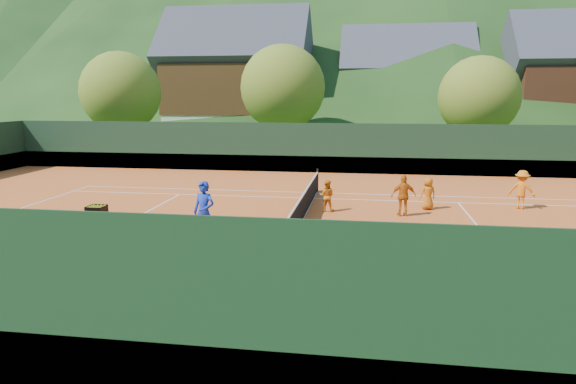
# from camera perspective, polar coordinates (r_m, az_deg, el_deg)

# --- Properties ---
(ground) EXTENTS (400.00, 400.00, 0.00)m
(ground) POSITION_cam_1_polar(r_m,az_deg,el_deg) (19.54, 1.61, -3.14)
(ground) COLOR #264C17
(ground) RESTS_ON ground
(clay_court) EXTENTS (40.00, 24.00, 0.02)m
(clay_court) POSITION_cam_1_polar(r_m,az_deg,el_deg) (19.54, 1.61, -3.12)
(clay_court) COLOR #C2551F
(clay_court) RESTS_ON ground
(coach) EXTENTS (0.82, 0.64, 2.00)m
(coach) POSITION_cam_1_polar(r_m,az_deg,el_deg) (16.55, -9.31, -2.23)
(coach) COLOR #1932A7
(coach) RESTS_ON clay_court
(student_a) EXTENTS (0.67, 0.54, 1.28)m
(student_a) POSITION_cam_1_polar(r_m,az_deg,el_deg) (20.85, 4.33, -0.43)
(student_a) COLOR orange
(student_a) RESTS_ON clay_court
(student_b) EXTENTS (1.00, 0.53, 1.63)m
(student_b) POSITION_cam_1_polar(r_m,az_deg,el_deg) (20.44, 12.72, -0.39)
(student_b) COLOR #D06912
(student_b) RESTS_ON clay_court
(student_c) EXTENTS (0.75, 0.61, 1.33)m
(student_c) POSITION_cam_1_polar(r_m,az_deg,el_deg) (21.89, 15.30, -0.17)
(student_c) COLOR #CA6612
(student_c) RESTS_ON clay_court
(student_d) EXTENTS (1.19, 0.94, 1.61)m
(student_d) POSITION_cam_1_polar(r_m,az_deg,el_deg) (23.35, 24.53, 0.24)
(student_d) COLOR orange
(student_d) RESTS_ON clay_court
(tennis_ball_0) EXTENTS (0.07, 0.07, 0.07)m
(tennis_ball_0) POSITION_cam_1_polar(r_m,az_deg,el_deg) (18.46, 17.80, -4.33)
(tennis_ball_0) COLOR #C6E025
(tennis_ball_0) RESTS_ON clay_court
(tennis_ball_1) EXTENTS (0.07, 0.07, 0.07)m
(tennis_ball_1) POSITION_cam_1_polar(r_m,az_deg,el_deg) (12.94, 23.35, -11.21)
(tennis_ball_1) COLOR #C6E025
(tennis_ball_1) RESTS_ON clay_court
(tennis_ball_2) EXTENTS (0.07, 0.07, 0.07)m
(tennis_ball_2) POSITION_cam_1_polar(r_m,az_deg,el_deg) (19.04, -18.57, -3.92)
(tennis_ball_2) COLOR #C6E025
(tennis_ball_2) RESTS_ON clay_court
(tennis_ball_3) EXTENTS (0.07, 0.07, 0.07)m
(tennis_ball_3) POSITION_cam_1_polar(r_m,az_deg,el_deg) (18.47, -8.98, -3.93)
(tennis_ball_3) COLOR #C6E025
(tennis_ball_3) RESTS_ON clay_court
(tennis_ball_4) EXTENTS (0.07, 0.07, 0.07)m
(tennis_ball_4) POSITION_cam_1_polar(r_m,az_deg,el_deg) (14.23, 7.45, -8.40)
(tennis_ball_4) COLOR #C6E025
(tennis_ball_4) RESTS_ON clay_court
(tennis_ball_5) EXTENTS (0.07, 0.07, 0.07)m
(tennis_ball_5) POSITION_cam_1_polar(r_m,az_deg,el_deg) (17.50, -7.11, -4.71)
(tennis_ball_5) COLOR #C6E025
(tennis_ball_5) RESTS_ON clay_court
(tennis_ball_7) EXTENTS (0.07, 0.07, 0.07)m
(tennis_ball_7) POSITION_cam_1_polar(r_m,az_deg,el_deg) (11.26, 20.25, -14.35)
(tennis_ball_7) COLOR #C6E025
(tennis_ball_7) RESTS_ON clay_court
(tennis_ball_8) EXTENTS (0.07, 0.07, 0.07)m
(tennis_ball_8) POSITION_cam_1_polar(r_m,az_deg,el_deg) (16.25, -17.35, -6.35)
(tennis_ball_8) COLOR #C6E025
(tennis_ball_8) RESTS_ON clay_court
(tennis_ball_10) EXTENTS (0.07, 0.07, 0.07)m
(tennis_ball_10) POSITION_cam_1_polar(r_m,az_deg,el_deg) (18.58, 9.35, -3.86)
(tennis_ball_10) COLOR #C6E025
(tennis_ball_10) RESTS_ON clay_court
(tennis_ball_12) EXTENTS (0.07, 0.07, 0.07)m
(tennis_ball_12) POSITION_cam_1_polar(r_m,az_deg,el_deg) (17.12, -9.19, -5.12)
(tennis_ball_12) COLOR #C6E025
(tennis_ball_12) RESTS_ON clay_court
(tennis_ball_13) EXTENTS (0.07, 0.07, 0.07)m
(tennis_ball_13) POSITION_cam_1_polar(r_m,az_deg,el_deg) (13.91, 16.99, -9.24)
(tennis_ball_13) COLOR #C6E025
(tennis_ball_13) RESTS_ON clay_court
(tennis_ball_14) EXTENTS (0.07, 0.07, 0.07)m
(tennis_ball_14) POSITION_cam_1_polar(r_m,az_deg,el_deg) (11.59, 0.88, -12.89)
(tennis_ball_14) COLOR #C6E025
(tennis_ball_14) RESTS_ON clay_court
(tennis_ball_15) EXTENTS (0.07, 0.07, 0.07)m
(tennis_ball_15) POSITION_cam_1_polar(r_m,az_deg,el_deg) (16.85, 19.61, -5.88)
(tennis_ball_15) COLOR #C6E025
(tennis_ball_15) RESTS_ON clay_court
(tennis_ball_16) EXTENTS (0.07, 0.07, 0.07)m
(tennis_ball_16) POSITION_cam_1_polar(r_m,az_deg,el_deg) (14.23, 7.07, -8.38)
(tennis_ball_16) COLOR #C6E025
(tennis_ball_16) RESTS_ON clay_court
(tennis_ball_17) EXTENTS (0.07, 0.07, 0.07)m
(tennis_ball_17) POSITION_cam_1_polar(r_m,az_deg,el_deg) (17.52, -20.23, -5.30)
(tennis_ball_17) COLOR #C6E025
(tennis_ball_17) RESTS_ON clay_court
(tennis_ball_18) EXTENTS (0.07, 0.07, 0.07)m
(tennis_ball_18) POSITION_cam_1_polar(r_m,az_deg,el_deg) (11.24, 22.32, -14.54)
(tennis_ball_18) COLOR #C6E025
(tennis_ball_18) RESTS_ON clay_court
(tennis_ball_19) EXTENTS (0.07, 0.07, 0.07)m
(tennis_ball_19) POSITION_cam_1_polar(r_m,az_deg,el_deg) (17.23, -4.91, -4.92)
(tennis_ball_19) COLOR #C6E025
(tennis_ball_19) RESTS_ON clay_court
(court_lines) EXTENTS (23.83, 11.03, 0.00)m
(court_lines) POSITION_cam_1_polar(r_m,az_deg,el_deg) (19.54, 1.61, -3.08)
(court_lines) COLOR silver
(court_lines) RESTS_ON clay_court
(tennis_net) EXTENTS (0.10, 12.07, 1.10)m
(tennis_net) POSITION_cam_1_polar(r_m,az_deg,el_deg) (19.42, 1.62, -1.66)
(tennis_net) COLOR black
(tennis_net) RESTS_ON clay_court
(perimeter_fence) EXTENTS (40.40, 24.24, 3.00)m
(perimeter_fence) POSITION_cam_1_polar(r_m,az_deg,el_deg) (19.28, 1.63, 0.52)
(perimeter_fence) COLOR #15301C
(perimeter_fence) RESTS_ON clay_court
(ball_hopper) EXTENTS (0.57, 0.57, 1.00)m
(ball_hopper) POSITION_cam_1_polar(r_m,az_deg,el_deg) (18.48, -20.48, -2.21)
(ball_hopper) COLOR black
(ball_hopper) RESTS_ON clay_court
(chalet_left) EXTENTS (13.80, 9.93, 12.92)m
(chalet_left) POSITION_cam_1_polar(r_m,az_deg,el_deg) (50.36, -5.63, 11.83)
(chalet_left) COLOR beige
(chalet_left) RESTS_ON ground
(chalet_mid) EXTENTS (12.65, 8.82, 11.45)m
(chalet_mid) POSITION_cam_1_polar(r_m,az_deg,el_deg) (52.95, 12.87, 10.85)
(chalet_mid) COLOR beige
(chalet_mid) RESTS_ON ground
(chalet_right) EXTENTS (11.50, 8.82, 11.91)m
(chalet_right) POSITION_cam_1_polar(r_m,az_deg,el_deg) (51.94, 29.05, 10.08)
(chalet_right) COLOR beige
(chalet_right) RESTS_ON ground
(tree_a) EXTENTS (6.00, 6.00, 7.88)m
(tree_a) POSITION_cam_1_polar(r_m,az_deg,el_deg) (41.12, -18.11, 10.51)
(tree_a) COLOR #3C2518
(tree_a) RESTS_ON ground
(tree_b) EXTENTS (6.40, 6.40, 8.40)m
(tree_b) POSITION_cam_1_polar(r_m,az_deg,el_deg) (39.34, -0.60, 11.52)
(tree_b) COLOR #432B1B
(tree_b) RESTS_ON ground
(tree_c) EXTENTS (5.60, 5.60, 7.35)m
(tree_c) POSITION_cam_1_polar(r_m,az_deg,el_deg) (38.60, 20.45, 9.90)
(tree_c) COLOR #3E2719
(tree_c) RESTS_ON ground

